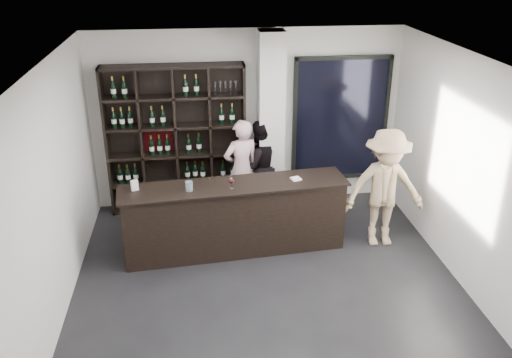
{
  "coord_description": "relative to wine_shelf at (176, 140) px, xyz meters",
  "views": [
    {
      "loc": [
        -0.86,
        -5.66,
        4.13
      ],
      "look_at": [
        -0.05,
        1.1,
        1.11
      ],
      "focal_mm": 38.0,
      "sensor_mm": 36.0,
      "label": 1
    }
  ],
  "objects": [
    {
      "name": "structural_column",
      "position": [
        1.5,
        -0.1,
        0.25
      ],
      "size": [
        0.4,
        0.4,
        2.9
      ],
      "primitive_type": "cube",
      "color": "silver",
      "rests_on": "floor"
    },
    {
      "name": "customer",
      "position": [
        2.94,
        -1.52,
        -0.32
      ],
      "size": [
        1.17,
        0.71,
        1.77
      ],
      "primitive_type": "imported",
      "rotation": [
        0.0,
        0.0,
        -0.05
      ],
      "color": "tan",
      "rests_on": "floor"
    },
    {
      "name": "glass_panel",
      "position": [
        2.7,
        0.12,
        0.2
      ],
      "size": [
        1.6,
        0.08,
        2.1
      ],
      "color": "black",
      "rests_on": "floor"
    },
    {
      "name": "taster_black",
      "position": [
        1.3,
        -0.17,
        -0.44
      ],
      "size": [
        0.87,
        0.76,
        1.53
      ],
      "primitive_type": "imported",
      "rotation": [
        0.0,
        0.0,
        3.41
      ],
      "color": "black",
      "rests_on": "floor"
    },
    {
      "name": "tasting_counter",
      "position": [
        0.8,
        -1.47,
        -0.68
      ],
      "size": [
        3.17,
        0.66,
        1.04
      ],
      "rotation": [
        0.0,
        0.0,
        0.09
      ],
      "color": "black",
      "rests_on": "floor"
    },
    {
      "name": "wine_glass",
      "position": [
        0.75,
        -1.59,
        -0.07
      ],
      "size": [
        0.09,
        0.09,
        0.18
      ],
      "primitive_type": null,
      "rotation": [
        0.0,
        0.0,
        0.13
      ],
      "color": "white",
      "rests_on": "tasting_counter"
    },
    {
      "name": "floor",
      "position": [
        1.15,
        -2.57,
        -1.2
      ],
      "size": [
        5.0,
        5.5,
        0.01
      ],
      "primitive_type": "cube",
      "color": "black",
      "rests_on": "ground"
    },
    {
      "name": "napkin_stack",
      "position": [
        1.67,
        -1.4,
        -0.15
      ],
      "size": [
        0.16,
        0.16,
        0.02
      ],
      "primitive_type": "cube",
      "rotation": [
        0.0,
        0.0,
        0.31
      ],
      "color": "white",
      "rests_on": "tasting_counter"
    },
    {
      "name": "card_stand",
      "position": [
        -0.54,
        -1.49,
        -0.09
      ],
      "size": [
        0.1,
        0.08,
        0.14
      ],
      "primitive_type": "cube",
      "rotation": [
        0.0,
        0.0,
        0.39
      ],
      "color": "white",
      "rests_on": "tasting_counter"
    },
    {
      "name": "taster_pink",
      "position": [
        1.0,
        -0.39,
        -0.39
      ],
      "size": [
        0.68,
        0.55,
        1.62
      ],
      "primitive_type": "imported",
      "rotation": [
        0.0,
        0.0,
        3.46
      ],
      "color": "beige",
      "rests_on": "floor"
    },
    {
      "name": "spit_cup",
      "position": [
        0.18,
        -1.59,
        -0.09
      ],
      "size": [
        0.12,
        0.12,
        0.13
      ],
      "primitive_type": "cylinder",
      "rotation": [
        0.0,
        0.0,
        0.26
      ],
      "color": "silver",
      "rests_on": "tasting_counter"
    },
    {
      "name": "wine_shelf",
      "position": [
        0.0,
        0.0,
        0.0
      ],
      "size": [
        2.2,
        0.35,
        2.4
      ],
      "primitive_type": null,
      "color": "black",
      "rests_on": "floor"
    }
  ]
}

